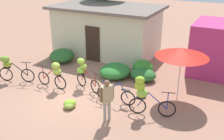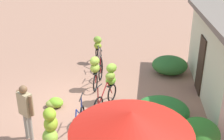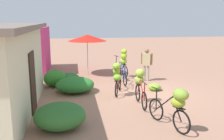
{
  "view_description": "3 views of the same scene",
  "coord_description": "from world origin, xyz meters",
  "px_view_note": "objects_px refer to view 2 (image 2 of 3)",
  "views": [
    {
      "loc": [
        5.74,
        -7.65,
        5.36
      ],
      "look_at": [
        1.07,
        1.54,
        0.95
      ],
      "focal_mm": 41.61,
      "sensor_mm": 36.0,
      "label": 1
    },
    {
      "loc": [
        7.6,
        2.27,
        4.52
      ],
      "look_at": [
        -0.22,
        1.24,
        1.19
      ],
      "focal_mm": 43.22,
      "sensor_mm": 36.0,
      "label": 2
    },
    {
      "loc": [
        -9.77,
        2.88,
        3.05
      ],
      "look_at": [
        0.45,
        1.28,
        0.93
      ],
      "focal_mm": 40.36,
      "sensor_mm": 36.0,
      "label": 3
    }
  ],
  "objects_px": {
    "market_umbrella": "(131,121)",
    "bicycle_rightmost": "(50,139)",
    "bicycle_by_shop": "(78,126)",
    "banana_pile_on_ground": "(55,103)",
    "bicycle_near_pile": "(96,69)",
    "bicycle_center_loaded": "(109,82)",
    "bicycle_leftmost": "(98,48)",
    "person_vendor": "(26,108)"
  },
  "relations": [
    {
      "from": "bicycle_rightmost",
      "to": "person_vendor",
      "type": "distance_m",
      "value": 1.42
    },
    {
      "from": "bicycle_leftmost",
      "to": "banana_pile_on_ground",
      "type": "height_order",
      "value": "bicycle_leftmost"
    },
    {
      "from": "bicycle_center_loaded",
      "to": "bicycle_rightmost",
      "type": "height_order",
      "value": "bicycle_rightmost"
    },
    {
      "from": "bicycle_by_shop",
      "to": "person_vendor",
      "type": "xyz_separation_m",
      "value": [
        0.28,
        -1.28,
        0.63
      ]
    },
    {
      "from": "bicycle_near_pile",
      "to": "banana_pile_on_ground",
      "type": "distance_m",
      "value": 1.98
    },
    {
      "from": "bicycle_leftmost",
      "to": "bicycle_rightmost",
      "type": "xyz_separation_m",
      "value": [
        6.61,
        0.13,
        0.11
      ]
    },
    {
      "from": "bicycle_leftmost",
      "to": "bicycle_by_shop",
      "type": "bearing_deg",
      "value": 4.49
    },
    {
      "from": "market_umbrella",
      "to": "bicycle_by_shop",
      "type": "distance_m",
      "value": 3.1
    },
    {
      "from": "market_umbrella",
      "to": "bicycle_by_shop",
      "type": "bearing_deg",
      "value": -144.76
    },
    {
      "from": "bicycle_leftmost",
      "to": "bicycle_center_loaded",
      "type": "distance_m",
      "value": 3.59
    },
    {
      "from": "bicycle_rightmost",
      "to": "bicycle_leftmost",
      "type": "bearing_deg",
      "value": -178.83
    },
    {
      "from": "bicycle_near_pile",
      "to": "banana_pile_on_ground",
      "type": "relative_size",
      "value": 2.37
    },
    {
      "from": "bicycle_near_pile",
      "to": "person_vendor",
      "type": "xyz_separation_m",
      "value": [
        3.25,
        -1.2,
        0.21
      ]
    },
    {
      "from": "bicycle_center_loaded",
      "to": "bicycle_leftmost",
      "type": "bearing_deg",
      "value": -164.04
    },
    {
      "from": "bicycle_center_loaded",
      "to": "market_umbrella",
      "type": "bearing_deg",
      "value": 13.15
    },
    {
      "from": "bicycle_by_shop",
      "to": "person_vendor",
      "type": "height_order",
      "value": "person_vendor"
    },
    {
      "from": "bicycle_leftmost",
      "to": "bicycle_by_shop",
      "type": "xyz_separation_m",
      "value": [
        5.32,
        0.42,
        -0.42
      ]
    },
    {
      "from": "bicycle_rightmost",
      "to": "person_vendor",
      "type": "xyz_separation_m",
      "value": [
        -1.01,
        -0.99,
        0.1
      ]
    },
    {
      "from": "bicycle_rightmost",
      "to": "market_umbrella",
      "type": "bearing_deg",
      "value": 64.91
    },
    {
      "from": "market_umbrella",
      "to": "bicycle_rightmost",
      "type": "xyz_separation_m",
      "value": [
        -0.84,
        -1.79,
        -1.15
      ]
    },
    {
      "from": "market_umbrella",
      "to": "bicycle_rightmost",
      "type": "relative_size",
      "value": 1.3
    },
    {
      "from": "market_umbrella",
      "to": "person_vendor",
      "type": "bearing_deg",
      "value": -123.59
    },
    {
      "from": "bicycle_by_shop",
      "to": "banana_pile_on_ground",
      "type": "bearing_deg",
      "value": -141.01
    },
    {
      "from": "bicycle_rightmost",
      "to": "banana_pile_on_ground",
      "type": "relative_size",
      "value": 2.5
    },
    {
      "from": "bicycle_center_loaded",
      "to": "person_vendor",
      "type": "xyz_separation_m",
      "value": [
        2.15,
        -1.85,
        0.17
      ]
    },
    {
      "from": "bicycle_by_shop",
      "to": "bicycle_rightmost",
      "type": "height_order",
      "value": "bicycle_rightmost"
    },
    {
      "from": "bicycle_near_pile",
      "to": "bicycle_center_loaded",
      "type": "height_order",
      "value": "bicycle_center_loaded"
    },
    {
      "from": "market_umbrella",
      "to": "bicycle_center_loaded",
      "type": "bearing_deg",
      "value": -166.85
    },
    {
      "from": "bicycle_near_pile",
      "to": "person_vendor",
      "type": "distance_m",
      "value": 3.47
    },
    {
      "from": "bicycle_near_pile",
      "to": "person_vendor",
      "type": "bearing_deg",
      "value": -20.34
    },
    {
      "from": "market_umbrella",
      "to": "bicycle_leftmost",
      "type": "xyz_separation_m",
      "value": [
        -7.45,
        -1.92,
        -1.26
      ]
    },
    {
      "from": "bicycle_by_shop",
      "to": "bicycle_rightmost",
      "type": "relative_size",
      "value": 0.99
    },
    {
      "from": "bicycle_leftmost",
      "to": "bicycle_rightmost",
      "type": "distance_m",
      "value": 6.61
    },
    {
      "from": "bicycle_center_loaded",
      "to": "bicycle_rightmost",
      "type": "xyz_separation_m",
      "value": [
        3.16,
        -0.85,
        0.06
      ]
    },
    {
      "from": "market_umbrella",
      "to": "bicycle_near_pile",
      "type": "distance_m",
      "value": 5.48
    },
    {
      "from": "bicycle_leftmost",
      "to": "person_vendor",
      "type": "distance_m",
      "value": 5.67
    },
    {
      "from": "bicycle_rightmost",
      "to": "banana_pile_on_ground",
      "type": "bearing_deg",
      "value": -162.04
    },
    {
      "from": "bicycle_center_loaded",
      "to": "person_vendor",
      "type": "distance_m",
      "value": 2.84
    },
    {
      "from": "market_umbrella",
      "to": "banana_pile_on_ground",
      "type": "bearing_deg",
      "value": -143.2
    },
    {
      "from": "bicycle_near_pile",
      "to": "bicycle_center_loaded",
      "type": "bearing_deg",
      "value": 30.27
    },
    {
      "from": "bicycle_near_pile",
      "to": "bicycle_by_shop",
      "type": "bearing_deg",
      "value": 1.4
    },
    {
      "from": "bicycle_rightmost",
      "to": "banana_pile_on_ground",
      "type": "distance_m",
      "value": 2.97
    }
  ]
}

